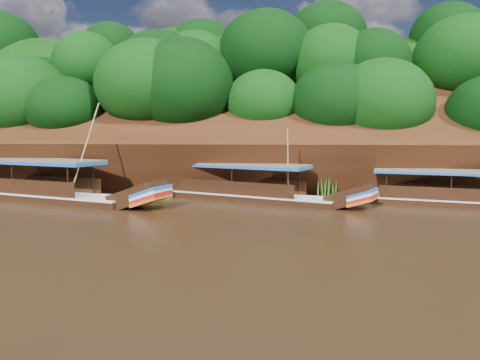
# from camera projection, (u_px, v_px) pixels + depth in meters

# --- Properties ---
(ground) EXTENTS (160.00, 160.00, 0.00)m
(ground) POSITION_uv_depth(u_px,v_px,m) (225.00, 226.00, 22.74)
(ground) COLOR black
(ground) RESTS_ON ground
(riverbank) EXTENTS (120.00, 30.06, 19.40)m
(riverbank) POSITION_uv_depth(u_px,v_px,m) (254.00, 159.00, 45.06)
(riverbank) COLOR black
(riverbank) RESTS_ON ground
(boat_0) EXTENTS (13.56, 5.52, 5.76)m
(boat_0) POSITION_uv_depth(u_px,v_px,m) (475.00, 199.00, 28.49)
(boat_0) COLOR black
(boat_0) RESTS_ON ground
(boat_1) EXTENTS (13.88, 7.51, 5.26)m
(boat_1) POSITION_uv_depth(u_px,v_px,m) (259.00, 193.00, 30.68)
(boat_1) COLOR black
(boat_1) RESTS_ON ground
(boat_2) EXTENTS (17.24, 7.90, 6.86)m
(boat_2) POSITION_uv_depth(u_px,v_px,m) (47.00, 192.00, 30.88)
(boat_2) COLOR black
(boat_2) RESTS_ON ground
(reeds) EXTENTS (49.16, 2.23, 2.04)m
(reeds) POSITION_uv_depth(u_px,v_px,m) (198.00, 186.00, 32.20)
(reeds) COLOR #24741D
(reeds) RESTS_ON ground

